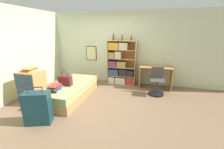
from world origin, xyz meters
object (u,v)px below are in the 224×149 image
at_px(handbag, 65,80).
at_px(bed, 71,90).
at_px(suitcase, 38,108).
at_px(magazine_pile_on_dresser, 29,70).
at_px(bookcase, 120,65).
at_px(bottle_brown, 122,38).
at_px(dresser, 32,87).
at_px(desk, 156,73).
at_px(bottle_clear, 131,39).
at_px(desk_chair, 157,86).
at_px(book_stack_on_bed, 55,88).
at_px(desk_lamp, 163,58).
at_px(bottle_green, 113,37).

bearing_deg(handbag, bed, 69.21).
bearing_deg(suitcase, magazine_pile_on_dresser, 136.45).
xyz_separation_m(bookcase, bottle_brown, (0.06, -0.02, 0.97)).
bearing_deg(bed, bookcase, 52.95).
height_order(magazine_pile_on_dresser, bottle_brown, bottle_brown).
bearing_deg(magazine_pile_on_dresser, dresser, -41.63).
height_order(magazine_pile_on_dresser, bookcase, bookcase).
relative_size(bed, magazine_pile_on_dresser, 5.24).
relative_size(bottle_brown, desk, 0.20).
bearing_deg(bed, dresser, -146.04).
distance_m(bottle_clear, desk_chair, 1.80).
height_order(bed, bookcase, bookcase).
bearing_deg(handbag, suitcase, -87.35).
bearing_deg(desk, desk_chair, -85.63).
distance_m(bookcase, bottle_clear, 1.03).
distance_m(handbag, book_stack_on_bed, 0.43).
relative_size(dresser, magazine_pile_on_dresser, 2.34).
bearing_deg(bottle_clear, desk, -5.84).
bearing_deg(desk, desk_lamp, 4.54).
height_order(bed, desk_lamp, desk_lamp).
bearing_deg(dresser, bottle_clear, 41.53).
bearing_deg(desk, bottle_brown, 176.70).
relative_size(dresser, desk_lamp, 2.09).
relative_size(suitcase, dresser, 0.94).
bearing_deg(book_stack_on_bed, desk, 38.67).
xyz_separation_m(suitcase, dresser, (-0.84, 0.80, 0.09)).
relative_size(book_stack_on_bed, bottle_clear, 2.08).
distance_m(bed, bottle_green, 2.35).
xyz_separation_m(suitcase, desk_lamp, (2.63, 2.83, 0.70)).
relative_size(bookcase, desk, 1.48).
distance_m(bottle_green, bottle_clear, 0.65).
xyz_separation_m(bookcase, desk_chair, (1.31, -0.65, -0.43)).
bearing_deg(bookcase, handbag, -125.68).
distance_m(handbag, desk, 2.97).
xyz_separation_m(bottle_clear, desk, (0.90, -0.09, -1.15)).
xyz_separation_m(bookcase, bottle_green, (-0.27, 0.05, 0.99)).
bearing_deg(magazine_pile_on_dresser, handbag, 24.72).
bearing_deg(book_stack_on_bed, bottle_brown, 57.66).
xyz_separation_m(magazine_pile_on_dresser, bottle_brown, (2.10, 2.06, 0.74)).
relative_size(magazine_pile_on_dresser, bottle_green, 1.49).
height_order(book_stack_on_bed, bookcase, bookcase).
relative_size(bed, book_stack_on_bed, 5.30).
bearing_deg(bookcase, desk_lamp, -2.85).
distance_m(handbag, bookcase, 2.10).
height_order(bed, dresser, dresser).
height_order(bed, bottle_clear, bottle_clear).
distance_m(bed, desk_lamp, 3.12).
height_order(bed, book_stack_on_bed, book_stack_on_bed).
bearing_deg(suitcase, bookcase, 68.13).
xyz_separation_m(bed, bookcase, (1.16, 1.53, 0.50)).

